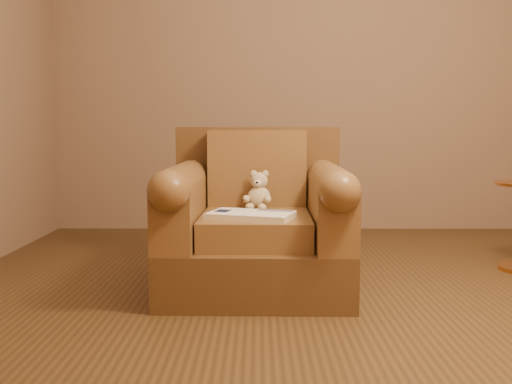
{
  "coord_description": "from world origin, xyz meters",
  "views": [
    {
      "loc": [
        -0.31,
        -2.75,
        0.84
      ],
      "look_at": [
        -0.32,
        0.13,
        0.52
      ],
      "focal_mm": 40.0,
      "sensor_mm": 36.0,
      "label": 1
    }
  ],
  "objects": [
    {
      "name": "floor",
      "position": [
        0.0,
        0.0,
        0.0
      ],
      "size": [
        4.0,
        4.0,
        0.0
      ],
      "primitive_type": "plane",
      "color": "#4D351A",
      "rests_on": "ground"
    },
    {
      "name": "armchair",
      "position": [
        -0.32,
        0.22,
        0.33
      ],
      "size": [
        0.96,
        0.91,
        0.85
      ],
      "rotation": [
        0.0,
        0.0,
        -0.02
      ],
      "color": "brown",
      "rests_on": "floor"
    },
    {
      "name": "teddy_bear",
      "position": [
        -0.31,
        0.3,
        0.49
      ],
      "size": [
        0.16,
        0.18,
        0.22
      ],
      "rotation": [
        0.0,
        0.0,
        -0.22
      ],
      "color": "#C3AF88",
      "rests_on": "armchair"
    },
    {
      "name": "guidebook",
      "position": [
        -0.35,
        -0.01,
        0.42
      ],
      "size": [
        0.45,
        0.35,
        0.03
      ],
      "rotation": [
        0.0,
        0.0,
        -0.31
      ],
      "color": "beige",
      "rests_on": "armchair"
    }
  ]
}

